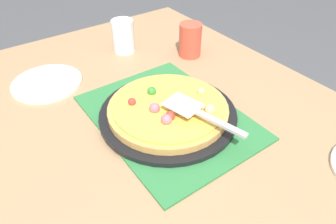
% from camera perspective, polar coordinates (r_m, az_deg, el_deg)
% --- Properties ---
extents(dining_table, '(1.40, 1.00, 0.75)m').
position_cam_1_polar(dining_table, '(0.94, 0.00, -6.17)').
color(dining_table, '#9E7A56').
rests_on(dining_table, ground_plane).
extents(placemat, '(0.48, 0.36, 0.01)m').
position_cam_1_polar(placemat, '(0.86, 0.00, -0.88)').
color(placemat, '#2D753D').
rests_on(placemat, dining_table).
extents(pizza_pan, '(0.38, 0.38, 0.01)m').
position_cam_1_polar(pizza_pan, '(0.86, 0.00, -0.37)').
color(pizza_pan, black).
rests_on(pizza_pan, placemat).
extents(pizza, '(0.33, 0.33, 0.05)m').
position_cam_1_polar(pizza, '(0.84, 0.05, 0.68)').
color(pizza, tan).
rests_on(pizza, pizza_pan).
extents(plate_side, '(0.22, 0.22, 0.01)m').
position_cam_1_polar(plate_side, '(1.07, -21.43, 5.03)').
color(plate_side, white).
rests_on(plate_side, dining_table).
extents(cup_far, '(0.08, 0.08, 0.12)m').
position_cam_1_polar(cup_far, '(1.18, -8.25, 13.68)').
color(cup_far, white).
rests_on(cup_far, dining_table).
extents(cup_corner, '(0.08, 0.08, 0.12)m').
position_cam_1_polar(cup_corner, '(1.14, 4.11, 13.10)').
color(cup_corner, '#E04C38').
rests_on(cup_corner, dining_table).
extents(pizza_server, '(0.23, 0.10, 0.01)m').
position_cam_1_polar(pizza_server, '(0.77, 5.54, -0.02)').
color(pizza_server, silver).
rests_on(pizza_server, pizza).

